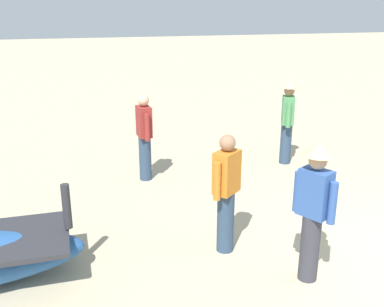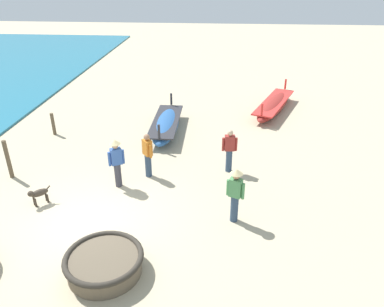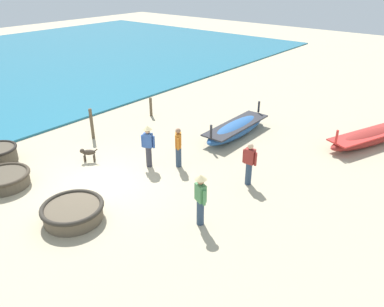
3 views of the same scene
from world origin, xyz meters
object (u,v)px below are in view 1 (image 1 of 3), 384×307
Objects in this scene: fisherman_standing_left at (314,204)px; fisherman_standing_right at (144,135)px; fisherman_with_hat at (288,117)px; fisherman_crouching at (226,191)px.

fisherman_standing_left is 3.83m from fisherman_standing_right.
fisherman_with_hat is 2.86m from fisherman_standing_right.
fisherman_standing_left is 4.05m from fisherman_with_hat.
fisherman_standing_left is 1.13m from fisherman_crouching.
fisherman_with_hat is at bearing -38.59° from fisherman_crouching.
fisherman_with_hat is at bearing -87.44° from fisherman_standing_right.
fisherman_standing_left is at bearing -160.36° from fisherman_standing_right.
fisherman_standing_left and fisherman_with_hat have the same top height.
fisherman_crouching is 1.00× the size of fisherman_standing_right.
fisherman_standing_right is (2.74, 0.57, 0.00)m from fisherman_crouching.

